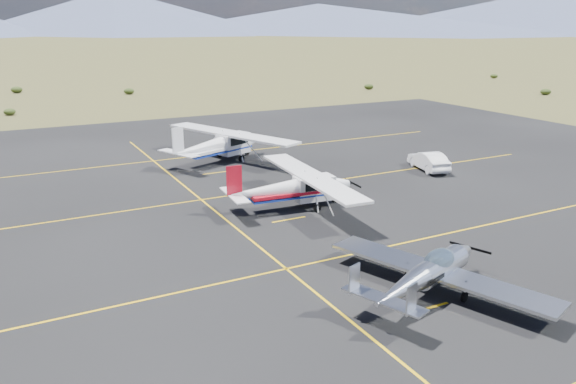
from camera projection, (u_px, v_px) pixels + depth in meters
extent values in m
plane|color=#383D1C|center=(427.00, 260.00, 24.94)|extent=(1600.00, 1600.00, 0.00)
cube|color=black|center=(341.00, 214.00, 30.88)|extent=(72.00, 72.00, 0.02)
cube|color=silver|center=(438.00, 272.00, 21.89)|extent=(4.57, 9.31, 0.12)
ellipsoid|color=#99BFD8|center=(439.00, 260.00, 21.75)|extent=(1.93, 1.49, 0.85)
cube|color=silver|center=(384.00, 299.00, 19.11)|extent=(1.74, 3.18, 0.06)
cube|color=silver|center=(412.00, 299.00, 18.12)|extent=(0.56, 0.25, 1.04)
cube|color=silver|center=(354.00, 278.00, 19.61)|extent=(0.56, 0.25, 1.04)
cylinder|color=black|center=(457.00, 272.00, 23.23)|extent=(0.36, 0.21, 0.35)
cylinder|color=black|center=(464.00, 297.00, 21.10)|extent=(0.43, 0.25, 0.42)
cylinder|color=black|center=(407.00, 277.00, 22.72)|extent=(0.43, 0.25, 0.42)
cube|color=silver|center=(314.00, 188.00, 31.97)|extent=(2.30, 1.33, 1.36)
cube|color=silver|center=(311.00, 176.00, 31.69)|extent=(2.44, 11.17, 0.14)
cube|color=black|center=(314.00, 183.00, 31.89)|extent=(1.70, 1.32, 0.55)
cube|color=#B30E1F|center=(293.00, 192.00, 31.51)|extent=(5.12, 1.57, 0.18)
cube|color=#B30E1F|center=(234.00, 180.00, 29.93)|extent=(0.86, 0.14, 1.61)
cube|color=silver|center=(235.00, 195.00, 30.16)|extent=(1.01, 3.27, 0.06)
cylinder|color=black|center=(334.00, 200.00, 32.72)|extent=(0.37, 0.13, 0.36)
cylinder|color=black|center=(317.00, 208.00, 31.17)|extent=(0.45, 0.17, 0.44)
cylinder|color=black|center=(301.00, 197.00, 33.04)|extent=(0.45, 0.17, 0.44)
cube|color=white|center=(233.00, 143.00, 43.05)|extent=(2.80, 2.15, 1.53)
cube|color=white|center=(231.00, 134.00, 42.66)|extent=(6.33, 12.20, 0.16)
cube|color=black|center=(233.00, 139.00, 42.96)|extent=(2.19, 1.93, 0.62)
cube|color=white|center=(219.00, 148.00, 42.01)|extent=(5.74, 3.36, 0.20)
cube|color=white|center=(178.00, 140.00, 38.86)|extent=(0.92, 0.44, 1.81)
cube|color=white|center=(179.00, 153.00, 39.12)|extent=(2.15, 3.68, 0.07)
cylinder|color=black|center=(247.00, 153.00, 44.41)|extent=(0.42, 0.26, 0.41)
cylinder|color=black|center=(242.00, 158.00, 42.34)|extent=(0.52, 0.32, 0.50)
cylinder|color=black|center=(220.00, 154.00, 43.81)|extent=(0.52, 0.32, 0.50)
imported|color=white|center=(428.00, 161.00, 39.90)|extent=(2.34, 4.26, 1.33)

